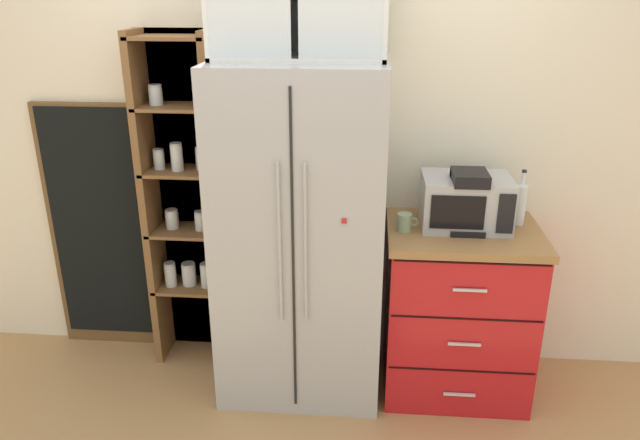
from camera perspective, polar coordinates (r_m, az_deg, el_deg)
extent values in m
plane|color=tan|center=(3.52, -1.73, -15.06)|extent=(10.53, 10.53, 0.00)
cube|color=silver|center=(3.33, -1.20, 7.22)|extent=(4.85, 0.10, 2.55)
cube|color=#ADAFB5|center=(3.11, -1.84, -1.46)|extent=(0.84, 0.63, 1.77)
cube|color=black|center=(2.82, -2.57, -3.96)|extent=(0.01, 0.01, 1.62)
cylinder|color=#ADAFB5|center=(2.78, -3.85, -2.37)|extent=(0.02, 0.02, 0.79)
cylinder|color=#ADAFB5|center=(2.77, -1.39, -2.45)|extent=(0.02, 0.02, 0.79)
cube|color=red|center=(2.72, 2.30, -0.10)|extent=(0.02, 0.01, 0.02)
cube|color=brown|center=(3.53, -12.14, 1.94)|extent=(0.46, 0.04, 1.89)
cube|color=brown|center=(3.46, -15.81, 1.22)|extent=(0.04, 0.24, 1.89)
cube|color=brown|center=(3.35, -9.69, 1.07)|extent=(0.04, 0.24, 1.89)
cube|color=brown|center=(3.59, -12.17, -6.14)|extent=(0.40, 0.24, 0.02)
cylinder|color=silver|center=(3.58, -14.02, -5.10)|extent=(0.07, 0.07, 0.13)
cylinder|color=white|center=(3.58, -13.99, -5.38)|extent=(0.06, 0.06, 0.09)
cylinder|color=#B2B2B7|center=(3.54, -14.13, -4.05)|extent=(0.06, 0.06, 0.01)
cylinder|color=silver|center=(3.56, -12.34, -5.11)|extent=(0.08, 0.08, 0.12)
cylinder|color=white|center=(3.57, -12.32, -5.38)|extent=(0.07, 0.07, 0.08)
cylinder|color=#B2B2B7|center=(3.53, -12.43, -4.12)|extent=(0.08, 0.08, 0.01)
cylinder|color=silver|center=(3.52, -10.74, -5.24)|extent=(0.07, 0.07, 0.13)
cylinder|color=#E0C67F|center=(3.53, -10.72, -5.53)|extent=(0.06, 0.06, 0.09)
cylinder|color=#B2B2B7|center=(3.49, -10.82, -4.17)|extent=(0.06, 0.06, 0.01)
cube|color=brown|center=(3.45, -12.62, -1.00)|extent=(0.40, 0.24, 0.02)
cylinder|color=silver|center=(3.46, -13.88, 0.02)|extent=(0.07, 0.07, 0.10)
cylinder|color=beige|center=(3.47, -13.85, -0.21)|extent=(0.06, 0.06, 0.07)
cylinder|color=#B2B2B7|center=(3.45, -13.96, 0.87)|extent=(0.07, 0.07, 0.01)
cylinder|color=silver|center=(3.40, -11.27, -0.14)|extent=(0.07, 0.07, 0.10)
cylinder|color=#B77A38|center=(3.41, -11.25, -0.37)|extent=(0.06, 0.06, 0.07)
cylinder|color=#B2B2B7|center=(3.39, -11.33, 0.73)|extent=(0.06, 0.06, 0.01)
cube|color=brown|center=(3.34, -13.09, 4.53)|extent=(0.40, 0.24, 0.02)
cylinder|color=silver|center=(3.36, -15.04, 5.52)|extent=(0.06, 0.06, 0.10)
cylinder|color=#CCB78C|center=(3.37, -15.02, 5.28)|extent=(0.05, 0.05, 0.07)
cylinder|color=#B2B2B7|center=(3.35, -15.13, 6.42)|extent=(0.06, 0.06, 0.01)
cylinder|color=silver|center=(3.30, -13.44, 5.75)|extent=(0.06, 0.06, 0.14)
cylinder|color=#382316|center=(3.31, -13.41, 5.40)|extent=(0.06, 0.06, 0.09)
cylinder|color=#B2B2B7|center=(3.28, -13.56, 7.03)|extent=(0.06, 0.06, 0.01)
cylinder|color=silver|center=(3.30, -11.20, 5.68)|extent=(0.06, 0.06, 0.11)
cylinder|color=#2D2D2D|center=(3.31, -11.18, 5.40)|extent=(0.05, 0.05, 0.08)
cylinder|color=#B2B2B7|center=(3.28, -11.27, 6.73)|extent=(0.06, 0.06, 0.01)
cube|color=brown|center=(3.26, -13.61, 10.39)|extent=(0.40, 0.24, 0.02)
cylinder|color=silver|center=(3.28, -15.34, 11.30)|extent=(0.07, 0.07, 0.09)
cylinder|color=brown|center=(3.28, -15.32, 11.06)|extent=(0.06, 0.06, 0.06)
cylinder|color=#B2B2B7|center=(3.27, -15.43, 12.21)|extent=(0.07, 0.07, 0.01)
cube|color=brown|center=(3.21, -14.16, 16.48)|extent=(0.40, 0.24, 0.02)
cube|color=red|center=(3.34, 12.83, -8.61)|extent=(0.75, 0.58, 0.90)
cube|color=#9E7042|center=(3.14, 13.52, -1.18)|extent=(0.78, 0.61, 0.04)
cube|color=black|center=(3.18, 13.27, -13.77)|extent=(0.73, 0.00, 0.01)
cube|color=silver|center=(3.26, 13.08, -15.85)|extent=(0.16, 0.01, 0.01)
cube|color=black|center=(3.02, 13.75, -9.12)|extent=(0.73, 0.00, 0.01)
cube|color=silver|center=(3.09, 13.55, -11.41)|extent=(0.16, 0.01, 0.01)
cube|color=black|center=(2.89, 14.26, -3.99)|extent=(0.73, 0.00, 0.01)
cube|color=silver|center=(2.94, 14.05, -6.49)|extent=(0.16, 0.01, 0.01)
cube|color=#ADAFB5|center=(3.13, 13.64, 1.71)|extent=(0.44, 0.32, 0.26)
cube|color=black|center=(2.97, 12.94, 0.69)|extent=(0.26, 0.01, 0.17)
cube|color=black|center=(3.02, 17.26, 0.55)|extent=(0.08, 0.01, 0.20)
cube|color=black|center=(3.11, 13.62, -0.72)|extent=(0.17, 0.20, 0.03)
cube|color=black|center=(3.13, 13.66, 2.05)|extent=(0.17, 0.06, 0.30)
cube|color=black|center=(3.02, 14.05, 3.94)|extent=(0.17, 0.20, 0.06)
cylinder|color=black|center=(3.07, 13.77, 0.50)|extent=(0.11, 0.11, 0.12)
cylinder|color=#8CA37F|center=(3.04, 8.00, -0.22)|extent=(0.07, 0.07, 0.09)
torus|color=#8CA37F|center=(3.04, 8.92, -0.17)|extent=(0.05, 0.01, 0.05)
cylinder|color=#2D2D33|center=(3.10, 13.67, -0.26)|extent=(0.08, 0.08, 0.09)
torus|color=#2D2D33|center=(3.10, 14.63, -0.21)|extent=(0.05, 0.01, 0.05)
cylinder|color=silver|center=(3.24, 18.47, 1.37)|extent=(0.06, 0.06, 0.21)
cone|color=silver|center=(3.21, 18.70, 3.22)|extent=(0.06, 0.06, 0.04)
cylinder|color=silver|center=(3.20, 18.76, 3.73)|extent=(0.02, 0.02, 0.07)
cylinder|color=black|center=(3.19, 18.84, 4.41)|extent=(0.02, 0.02, 0.01)
cylinder|color=#285B33|center=(3.07, 13.77, 0.33)|extent=(0.06, 0.06, 0.17)
cone|color=#285B33|center=(3.04, 13.92, 1.87)|extent=(0.06, 0.06, 0.04)
cylinder|color=#285B33|center=(3.03, 13.97, 2.40)|extent=(0.02, 0.02, 0.07)
cylinder|color=black|center=(3.02, 14.03, 3.12)|extent=(0.02, 0.02, 0.01)
cube|color=silver|center=(2.90, -2.00, 15.17)|extent=(0.81, 0.32, 0.02)
cylinder|color=silver|center=(2.95, -7.69, 15.33)|extent=(0.05, 0.05, 0.00)
cylinder|color=silver|center=(2.95, -7.72, 15.97)|extent=(0.01, 0.01, 0.07)
cone|color=silver|center=(2.94, -7.78, 17.13)|extent=(0.06, 0.06, 0.05)
cylinder|color=silver|center=(2.91, -3.92, 15.39)|extent=(0.05, 0.05, 0.00)
cylinder|color=silver|center=(2.91, -3.94, 16.04)|extent=(0.01, 0.01, 0.07)
cone|color=silver|center=(2.91, -3.97, 17.22)|extent=(0.06, 0.06, 0.05)
cylinder|color=silver|center=(2.89, -0.08, 15.40)|extent=(0.05, 0.05, 0.00)
cylinder|color=silver|center=(2.89, -0.08, 16.05)|extent=(0.01, 0.01, 0.07)
cone|color=silver|center=(2.88, -0.08, 17.23)|extent=(0.06, 0.06, 0.05)
cylinder|color=silver|center=(2.88, 3.80, 15.33)|extent=(0.05, 0.05, 0.00)
cylinder|color=silver|center=(2.88, 3.82, 15.99)|extent=(0.01, 0.01, 0.07)
cone|color=silver|center=(2.88, 3.85, 17.18)|extent=(0.06, 0.06, 0.05)
cube|color=brown|center=(3.75, -20.16, -0.92)|extent=(0.60, 0.04, 1.50)
cube|color=black|center=(3.73, -20.34, -0.60)|extent=(0.54, 0.01, 1.40)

